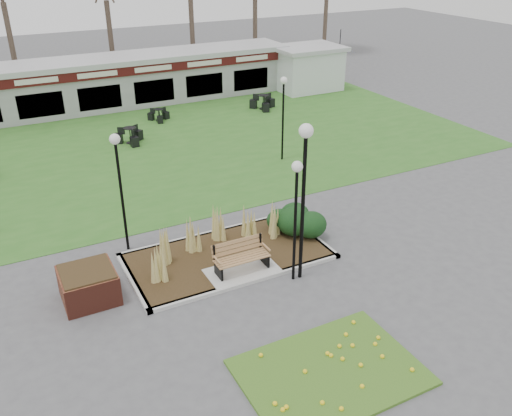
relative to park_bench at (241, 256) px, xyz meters
name	(u,v)px	position (x,y,z in m)	size (l,w,h in m)	color
ground	(244,276)	(0.00, -0.25, -0.59)	(100.00, 100.00, 0.00)	#515154
lawn	(134,151)	(0.00, 11.75, -0.58)	(34.00, 16.00, 0.02)	#2F6820
flower_bed	(330,371)	(0.00, -4.85, -0.52)	(4.20, 3.00, 0.16)	#3A691E
planting_bed	(261,236)	(1.27, 1.10, -0.22)	(6.75, 3.40, 1.27)	#322714
park_bench	(241,256)	(0.00, 0.00, 0.00)	(1.70, 0.66, 0.93)	#B07C4F
brick_planter	(89,285)	(-4.40, 0.75, -0.11)	(1.50, 1.50, 0.95)	maroon
food_pavilion	(93,84)	(0.00, 19.71, 0.89)	(24.60, 3.40, 2.90)	#949497
service_hut	(307,67)	(13.50, 17.75, 0.86)	(4.40, 3.40, 2.83)	silver
lamp_post_near_left	(296,196)	(1.25, -1.05, 2.20)	(0.32, 0.32, 3.82)	black
lamp_post_near_right	(304,170)	(1.48, -1.05, 2.94)	(0.40, 0.40, 4.84)	black
lamp_post_mid_right	(118,167)	(-2.70, 2.95, 2.32)	(0.33, 0.33, 3.99)	black
lamp_post_far_right	(283,100)	(5.76, 7.51, 2.20)	(0.32, 0.32, 3.82)	black
bistro_set_b	(159,117)	(2.56, 15.68, -0.35)	(1.22, 1.18, 0.66)	black
bistro_set_c	(130,138)	(0.16, 12.84, -0.30)	(1.49, 1.34, 0.79)	black
bistro_set_d	(263,104)	(8.77, 15.01, -0.29)	(1.53, 1.52, 0.84)	black
patio_umbrella	(339,61)	(16.00, 17.75, 1.05)	(2.59, 2.62, 2.58)	black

